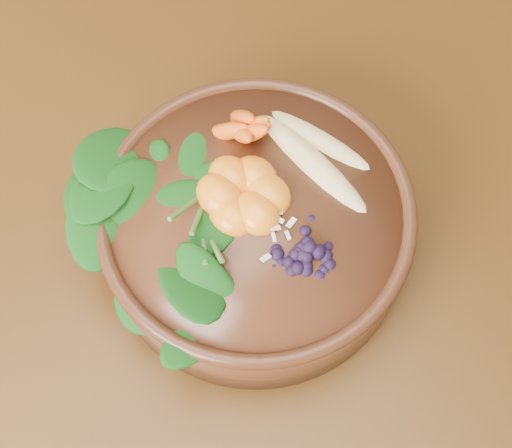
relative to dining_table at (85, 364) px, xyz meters
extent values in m
plane|color=#381E0F|center=(0.00, 0.00, -0.66)|extent=(4.00, 4.00, 0.00)
cylinder|color=#331C0C|center=(0.72, 0.37, -0.30)|extent=(0.07, 0.07, 0.71)
cube|color=#41260A|center=(0.00, 0.00, 0.07)|extent=(1.60, 0.90, 0.04)
cylinder|color=#462413|center=(0.22, -0.04, 0.14)|extent=(0.35, 0.35, 0.08)
ellipsoid|color=#E0CC84|center=(0.32, -0.02, 0.19)|extent=(0.07, 0.17, 0.03)
ellipsoid|color=#E0CC84|center=(0.30, -0.03, 0.20)|extent=(0.04, 0.16, 0.03)
camera|label=1|loc=(0.02, -0.28, 0.80)|focal=50.00mm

